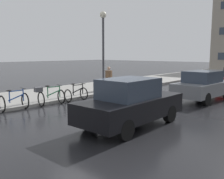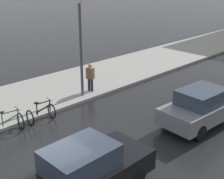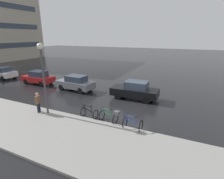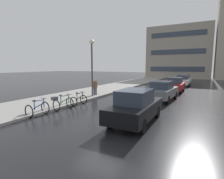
% 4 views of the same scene
% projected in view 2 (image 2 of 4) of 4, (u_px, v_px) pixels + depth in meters
% --- Properties ---
extents(ground_plane, '(140.00, 140.00, 0.00)m').
position_uv_depth(ground_plane, '(41.00, 175.00, 10.10)').
color(ground_plane, black).
extents(sidewalk_kerb, '(4.80, 60.00, 0.14)m').
position_uv_depth(sidewalk_kerb, '(122.00, 70.00, 20.61)').
color(sidewalk_kerb, gray).
rests_on(sidewalk_kerb, ground).
extents(bicycle_second, '(0.87, 1.46, 1.01)m').
position_uv_depth(bicycle_second, '(4.00, 123.00, 12.44)').
color(bicycle_second, black).
rests_on(bicycle_second, ground).
extents(bicycle_third, '(0.76, 1.15, 0.97)m').
position_uv_depth(bicycle_third, '(41.00, 113.00, 13.54)').
color(bicycle_third, black).
rests_on(bicycle_third, ground).
extents(car_black, '(1.82, 4.30, 1.69)m').
position_uv_depth(car_black, '(84.00, 173.00, 8.85)').
color(car_black, black).
rests_on(car_black, ground).
extents(car_grey, '(2.01, 4.22, 1.62)m').
position_uv_depth(car_grey, '(202.00, 106.00, 13.20)').
color(car_grey, slate).
rests_on(car_grey, ground).
extents(pedestrian, '(0.45, 0.34, 1.67)m').
position_uv_depth(pedestrian, '(90.00, 77.00, 16.49)').
color(pedestrian, '#1E2333').
rests_on(pedestrian, ground).
extents(streetlamp, '(0.42, 0.42, 5.17)m').
position_uv_depth(streetlamp, '(80.00, 30.00, 15.00)').
color(streetlamp, '#424247').
rests_on(streetlamp, ground).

